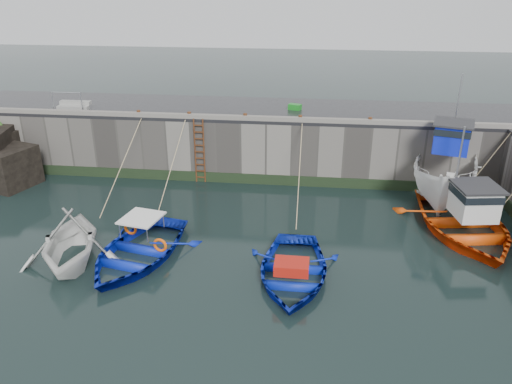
# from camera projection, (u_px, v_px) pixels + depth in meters

# --- Properties ---
(ground) EXTENTS (120.00, 120.00, 0.00)m
(ground) POSITION_uv_depth(u_px,v_px,m) (194.00, 304.00, 15.51)
(ground) COLOR black
(ground) RESTS_ON ground
(quay_back) EXTENTS (30.00, 5.00, 3.00)m
(quay_back) POSITION_uv_depth(u_px,v_px,m) (248.00, 139.00, 26.31)
(quay_back) COLOR slate
(quay_back) RESTS_ON ground
(road_back) EXTENTS (30.00, 5.00, 0.16)m
(road_back) POSITION_uv_depth(u_px,v_px,m) (247.00, 109.00, 25.68)
(road_back) COLOR black
(road_back) RESTS_ON quay_back
(kerb_back) EXTENTS (30.00, 0.30, 0.20)m
(kerb_back) POSITION_uv_depth(u_px,v_px,m) (241.00, 118.00, 23.46)
(kerb_back) COLOR slate
(kerb_back) RESTS_ON road_back
(algae_back) EXTENTS (30.00, 0.08, 0.50)m
(algae_back) POSITION_uv_depth(u_px,v_px,m) (241.00, 178.00, 24.49)
(algae_back) COLOR black
(algae_back) RESTS_ON ground
(ladder) EXTENTS (0.51, 0.08, 3.20)m
(ladder) POSITION_uv_depth(u_px,v_px,m) (200.00, 151.00, 24.13)
(ladder) COLOR #3F1E0F
(ladder) RESTS_ON ground
(boat_near_white) EXTENTS (4.75, 5.17, 2.29)m
(boat_near_white) POSITION_uv_depth(u_px,v_px,m) (73.00, 262.00, 17.82)
(boat_near_white) COLOR silver
(boat_near_white) RESTS_ON ground
(boat_near_white_rope) EXTENTS (0.04, 6.13, 3.10)m
(boat_near_white_rope) POSITION_uv_depth(u_px,v_px,m) (126.00, 201.00, 22.63)
(boat_near_white_rope) COLOR tan
(boat_near_white_rope) RESTS_ON ground
(boat_near_blue) EXTENTS (4.70, 5.87, 1.08)m
(boat_near_blue) POSITION_uv_depth(u_px,v_px,m) (138.00, 257.00, 18.09)
(boat_near_blue) COLOR #0B21B3
(boat_near_blue) RESTS_ON ground
(boat_near_blue_rope) EXTENTS (0.04, 5.63, 3.10)m
(boat_near_blue_rope) POSITION_uv_depth(u_px,v_px,m) (175.00, 201.00, 22.64)
(boat_near_blue_rope) COLOR tan
(boat_near_blue_rope) RESTS_ON ground
(boat_near_navy) EXTENTS (3.48, 4.86, 1.00)m
(boat_near_navy) POSITION_uv_depth(u_px,v_px,m) (292.00, 276.00, 16.94)
(boat_near_navy) COLOR #0B23B1
(boat_near_navy) RESTS_ON ground
(boat_near_navy_rope) EXTENTS (0.04, 6.15, 3.10)m
(boat_near_navy_rope) POSITION_uv_depth(u_px,v_px,m) (299.00, 210.00, 21.76)
(boat_near_navy_rope) COLOR tan
(boat_near_navy_rope) RESTS_ON ground
(boat_far_white) EXTENTS (4.60, 7.70, 5.79)m
(boat_far_white) POSITION_uv_depth(u_px,v_px,m) (446.00, 174.00, 22.53)
(boat_far_white) COLOR white
(boat_far_white) RESTS_ON ground
(boat_far_orange) EXTENTS (5.49, 7.01, 4.32)m
(boat_far_orange) POSITION_uv_depth(u_px,v_px,m) (463.00, 222.00, 19.73)
(boat_far_orange) COLOR #EE4C0C
(boat_far_orange) RESTS_ON ground
(fish_crate) EXTENTS (0.71, 0.55, 0.28)m
(fish_crate) POSITION_uv_depth(u_px,v_px,m) (295.00, 107.00, 25.23)
(fish_crate) COLOR #167D1E
(fish_crate) RESTS_ON road_back
(railing) EXTENTS (1.60, 1.05, 1.00)m
(railing) POSITION_uv_depth(u_px,v_px,m) (74.00, 105.00, 25.38)
(railing) COLOR #A5A8AD
(railing) RESTS_ON road_back
(bollard_a) EXTENTS (0.18, 0.18, 0.28)m
(bollard_a) POSITION_uv_depth(u_px,v_px,m) (139.00, 113.00, 24.09)
(bollard_a) COLOR #3F1E0F
(bollard_a) RESTS_ON road_back
(bollard_b) EXTENTS (0.18, 0.18, 0.28)m
(bollard_b) POSITION_uv_depth(u_px,v_px,m) (189.00, 115.00, 23.81)
(bollard_b) COLOR #3F1E0F
(bollard_b) RESTS_ON road_back
(bollard_c) EXTENTS (0.18, 0.18, 0.28)m
(bollard_c) POSITION_uv_depth(u_px,v_px,m) (245.00, 116.00, 23.52)
(bollard_c) COLOR #3F1E0F
(bollard_c) RESTS_ON road_back
(bollard_d) EXTENTS (0.18, 0.18, 0.28)m
(bollard_d) POSITION_uv_depth(u_px,v_px,m) (300.00, 118.00, 23.23)
(bollard_d) COLOR #3F1E0F
(bollard_d) RESTS_ON road_back
(bollard_e) EXTENTS (0.18, 0.18, 0.28)m
(bollard_e) POSITION_uv_depth(u_px,v_px,m) (370.00, 120.00, 22.88)
(bollard_e) COLOR #3F1E0F
(bollard_e) RESTS_ON road_back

